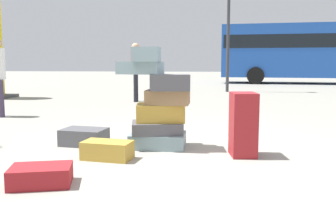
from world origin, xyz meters
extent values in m
plane|color=gray|center=(0.00, 0.00, 0.00)|extent=(80.00, 80.00, 0.00)
cube|color=gray|center=(-0.36, 0.25, 0.10)|extent=(0.74, 0.53, 0.19)
cube|color=#4C4C51|center=(-0.37, 0.24, 0.27)|extent=(0.75, 0.59, 0.16)
cube|color=#B28C33|center=(-0.33, 0.29, 0.47)|extent=(0.70, 0.53, 0.24)
cube|color=olive|center=(-0.22, 0.27, 0.69)|extent=(0.58, 0.42, 0.19)
cube|color=#4C4C51|center=(-0.19, 0.18, 0.89)|extent=(0.55, 0.41, 0.21)
cube|color=gray|center=(-0.59, 0.23, 1.08)|extent=(0.61, 0.46, 0.16)
cube|color=gray|center=(-0.48, 0.07, 1.26)|extent=(0.36, 0.26, 0.19)
cube|color=#4C4C51|center=(-1.40, 0.28, 0.11)|extent=(0.65, 0.50, 0.23)
cube|color=maroon|center=(-1.25, -1.41, 0.09)|extent=(0.64, 0.51, 0.18)
cube|color=#B28C33|center=(-0.88, -0.43, 0.11)|extent=(0.62, 0.40, 0.22)
cube|color=maroon|center=(0.75, -0.09, 0.39)|extent=(0.34, 0.41, 0.79)
cylinder|color=black|center=(-1.78, 6.07, 0.41)|extent=(0.12, 0.12, 0.83)
cylinder|color=black|center=(-1.76, 5.85, 0.41)|extent=(0.12, 0.12, 0.83)
cylinder|color=red|center=(-1.77, 5.96, 1.16)|extent=(0.30, 0.30, 0.66)
sphere|color=tan|center=(-1.77, 5.96, 1.60)|extent=(0.22, 0.22, 0.22)
cylinder|color=#3F334C|center=(-4.00, 2.62, 0.40)|extent=(0.12, 0.12, 0.79)
cube|color=#1E4CA5|center=(6.31, 15.92, 1.75)|extent=(10.49, 3.59, 2.80)
cube|color=black|center=(6.31, 15.92, 2.24)|extent=(10.29, 3.59, 0.70)
cylinder|color=black|center=(3.12, 17.52, 0.45)|extent=(0.92, 0.35, 0.90)
cylinder|color=black|center=(2.85, 15.03, 0.45)|extent=(0.92, 0.35, 0.90)
cylinder|color=#333338|center=(1.10, 9.87, 3.29)|extent=(0.12, 0.12, 6.58)
camera|label=1|loc=(0.29, -4.61, 1.16)|focal=39.11mm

